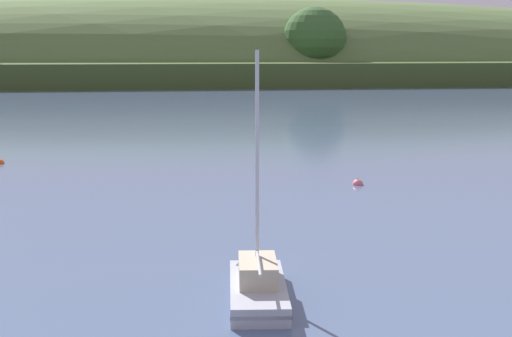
% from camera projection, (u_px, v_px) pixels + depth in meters
% --- Properties ---
extents(far_shoreline_hill, '(491.83, 144.94, 45.68)m').
position_uv_depth(far_shoreline_hill, '(221.00, 77.00, 217.93)').
color(far_shoreline_hill, '#3C4E24').
rests_on(far_shoreline_hill, ground).
extents(sailboat_midwater_white, '(2.05, 6.40, 9.62)m').
position_uv_depth(sailboat_midwater_white, '(257.00, 286.00, 27.68)').
color(sailboat_midwater_white, '#ADB2BC').
rests_on(sailboat_midwater_white, ground).
extents(mooring_buoy_far_upstream, '(0.72, 0.72, 0.80)m').
position_uv_depth(mooring_buoy_far_upstream, '(358.00, 185.00, 49.68)').
color(mooring_buoy_far_upstream, '#E06675').
rests_on(mooring_buoy_far_upstream, ground).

